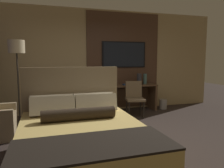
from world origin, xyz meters
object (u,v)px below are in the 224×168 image
object	(u,v)px
desk_chair	(134,95)
floor_lamp	(17,54)
bed	(81,140)
vase_short	(145,79)
book	(127,84)
waste_bin	(163,104)
tv	(124,55)
vase_tall	(139,79)
desk	(127,93)

from	to	relation	value
desk_chair	floor_lamp	bearing A→B (deg)	-170.76
bed	vase_short	bearing A→B (deg)	50.61
vase_short	book	world-z (taller)	vase_short
floor_lamp	waste_bin	distance (m)	4.11
tv	vase_short	size ratio (longest dim) A/B	4.45
floor_lamp	vase_tall	xyz separation A→B (m)	(3.10, 0.49, -0.67)
vase_tall	book	xyz separation A→B (m)	(-0.38, -0.00, -0.14)
vase_tall	vase_short	world-z (taller)	vase_tall
bed	desk_chair	bearing A→B (deg)	51.76
vase_short	waste_bin	xyz separation A→B (m)	(0.52, -0.15, -0.74)
desk_chair	waste_bin	size ratio (longest dim) A/B	3.20
desk_chair	vase_short	distance (m)	0.96
desk_chair	tv	bearing A→B (deg)	98.77
desk_chair	book	world-z (taller)	desk_chair
vase_short	tv	bearing A→B (deg)	160.50
bed	vase_short	size ratio (longest dim) A/B	7.35
vase_short	desk	bearing A→B (deg)	-178.22
vase_short	waste_bin	world-z (taller)	vase_short
waste_bin	bed	bearing A→B (deg)	-136.75
vase_tall	waste_bin	bearing A→B (deg)	-5.86
desk_chair	waste_bin	world-z (taller)	desk_chair
bed	vase_short	xyz separation A→B (m)	(2.32, 2.83, 0.52)
tv	vase_short	distance (m)	0.92
tv	vase_tall	distance (m)	0.82
bed	vase_tall	size ratio (longest dim) A/B	6.98
tv	floor_lamp	distance (m)	2.85
desk	bed	bearing A→B (deg)	-121.90
desk	book	xyz separation A→B (m)	(-0.02, -0.06, 0.26)
book	waste_bin	distance (m)	1.28
desk	vase_tall	world-z (taller)	vase_tall
book	waste_bin	size ratio (longest dim) A/B	0.81
vase_short	book	bearing A→B (deg)	-172.31
book	floor_lamp	bearing A→B (deg)	-169.97
desk_chair	waste_bin	distance (m)	1.30
tv	bed	bearing A→B (deg)	-119.99
tv	book	distance (m)	0.87
desk	book	world-z (taller)	book
tv	floor_lamp	bearing A→B (deg)	-164.42
bed	desk	distance (m)	3.32
waste_bin	vase_tall	bearing A→B (deg)	174.14
vase_tall	waste_bin	xyz separation A→B (m)	(0.74, -0.08, -0.75)
bed	vase_short	world-z (taller)	bed
desk_chair	book	bearing A→B (deg)	100.00
desk	desk_chair	size ratio (longest dim) A/B	1.83
bed	vase_tall	xyz separation A→B (m)	(2.10, 2.75, 0.53)
bed	book	xyz separation A→B (m)	(1.73, 2.75, 0.39)
desk	book	bearing A→B (deg)	-111.17
waste_bin	vase_short	bearing A→B (deg)	163.71
vase_tall	tv	bearing A→B (deg)	141.71
desk_chair	vase_tall	bearing A→B (deg)	67.17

